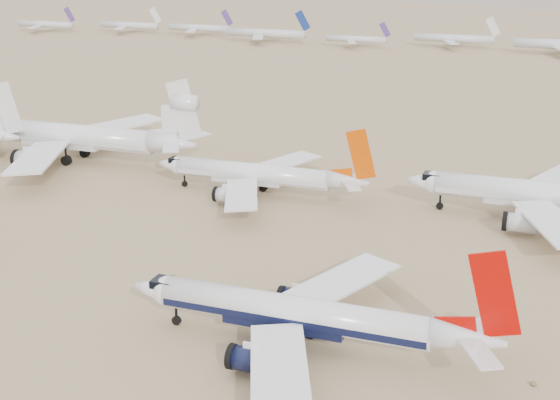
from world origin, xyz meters
TOP-DOWN VIEW (x-y plane):
  - ground at (0.00, 0.00)m, footprint 7000.00×7000.00m
  - main_airliner at (-3.51, 0.80)m, footprint 48.29×47.17m
  - row2_gold_tail at (24.06, 61.62)m, footprint 51.78×50.64m
  - row2_orange_tail at (-32.45, 57.69)m, footprint 44.66×43.69m
  - row2_white_trijet at (-81.95, 66.88)m, footprint 60.94×59.56m

SIDE VIEW (x-z plane):
  - ground at x=0.00m, z-range 0.00..0.00m
  - row2_orange_tail at x=-32.45m, z-range -3.50..12.44m
  - main_airliner at x=-3.51m, z-range -3.84..13.21m
  - row2_gold_tail at x=24.06m, z-range -4.06..14.37m
  - row2_white_trijet at x=-81.95m, z-range -4.55..17.05m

